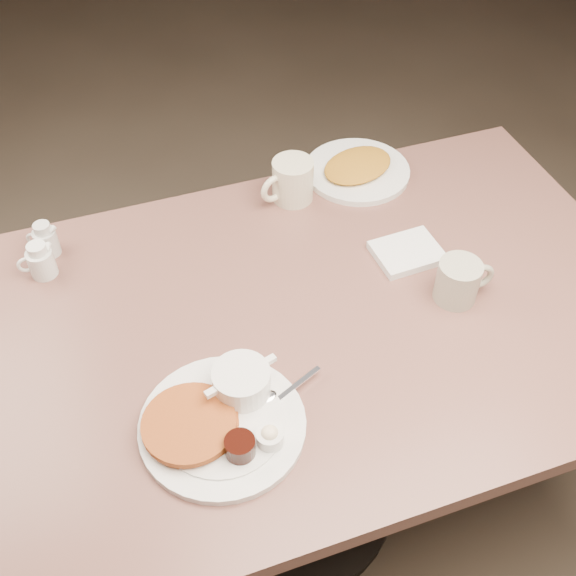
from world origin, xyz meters
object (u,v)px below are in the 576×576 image
object	(u,v)px
diner_table	(291,371)
main_plate	(222,415)
creamer_left	(40,261)
creamer_right	(46,240)
coffee_mug_far	(291,181)
hash_plate	(357,169)
coffee_mug_near	(459,281)

from	to	relation	value
diner_table	main_plate	world-z (taller)	main_plate
creamer_left	creamer_right	xyz separation A→B (m)	(0.02, 0.06, 0.00)
coffee_mug_far	hash_plate	world-z (taller)	coffee_mug_far
creamer_left	creamer_right	size ratio (longest dim) A/B	1.05
main_plate	creamer_right	xyz separation A→B (m)	(-0.24, 0.54, 0.01)
coffee_mug_near	creamer_right	distance (m)	0.87
coffee_mug_far	creamer_left	bearing A→B (deg)	-173.73
diner_table	creamer_left	distance (m)	0.57
coffee_mug_far	creamer_left	world-z (taller)	coffee_mug_far
coffee_mug_near	creamer_left	bearing A→B (deg)	156.27
diner_table	main_plate	xyz separation A→B (m)	(-0.19, -0.18, 0.19)
diner_table	creamer_left	size ratio (longest dim) A/B	17.81
creamer_right	hash_plate	distance (m)	0.74
coffee_mug_near	coffee_mug_far	size ratio (longest dim) A/B	0.86
coffee_mug_near	coffee_mug_far	distance (m)	0.46
main_plate	creamer_right	world-z (taller)	creamer_right
hash_plate	creamer_right	bearing A→B (deg)	-177.15
coffee_mug_near	creamer_right	world-z (taller)	coffee_mug_near
creamer_left	creamer_right	distance (m)	0.06
diner_table	coffee_mug_near	bearing A→B (deg)	-8.92
creamer_right	main_plate	bearing A→B (deg)	-66.10
diner_table	coffee_mug_near	size ratio (longest dim) A/B	11.95
coffee_mug_far	coffee_mug_near	bearing A→B (deg)	-62.70
diner_table	coffee_mug_near	xyz separation A→B (m)	(0.34, -0.05, 0.22)
main_plate	hash_plate	distance (m)	0.76
diner_table	main_plate	size ratio (longest dim) A/B	3.95
diner_table	creamer_right	xyz separation A→B (m)	(-0.43, 0.35, 0.21)
diner_table	main_plate	bearing A→B (deg)	-136.19
creamer_left	coffee_mug_far	bearing A→B (deg)	6.27
hash_plate	creamer_left	bearing A→B (deg)	-172.58
diner_table	coffee_mug_far	bearing A→B (deg)	70.48
main_plate	diner_table	bearing A→B (deg)	43.81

